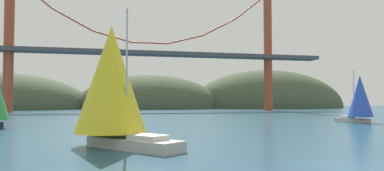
# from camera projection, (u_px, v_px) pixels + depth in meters

# --- Properties ---
(ground_plane) EXTENTS (360.00, 360.00, 0.00)m
(ground_plane) POSITION_uv_depth(u_px,v_px,m) (346.00, 166.00, 19.52)
(ground_plane) COLOR navy
(headland_center) EXTENTS (63.44, 44.00, 28.97)m
(headland_center) POSITION_uv_depth(u_px,v_px,m) (150.00, 108.00, 151.86)
(headland_center) COLOR #425138
(headland_center) RESTS_ON ground_plane
(headland_right) EXTENTS (74.39, 44.00, 35.32)m
(headland_right) POSITION_uv_depth(u_px,v_px,m) (268.00, 108.00, 164.65)
(headland_right) COLOR #425138
(headland_right) RESTS_ON ground_plane
(suspension_bridge) EXTENTS (118.06, 6.00, 40.74)m
(suspension_bridge) POSITION_uv_depth(u_px,v_px,m) (149.00, 51.00, 112.63)
(suspension_bridge) COLOR #A34228
(suspension_bridge) RESTS_ON ground_plane
(sailboat_yellow_sail) EXTENTS (9.04, 9.92, 10.60)m
(sailboat_yellow_sail) POSITION_uv_depth(u_px,v_px,m) (112.00, 82.00, 27.74)
(sailboat_yellow_sail) COLOR #B7B2A8
(sailboat_yellow_sail) RESTS_ON ground_plane
(sailboat_blue_spinnaker) EXTENTS (4.04, 7.17, 8.48)m
(sailboat_blue_spinnaker) POSITION_uv_depth(u_px,v_px,m) (359.00, 98.00, 56.30)
(sailboat_blue_spinnaker) COLOR #B7B2A8
(sailboat_blue_spinnaker) RESTS_ON ground_plane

